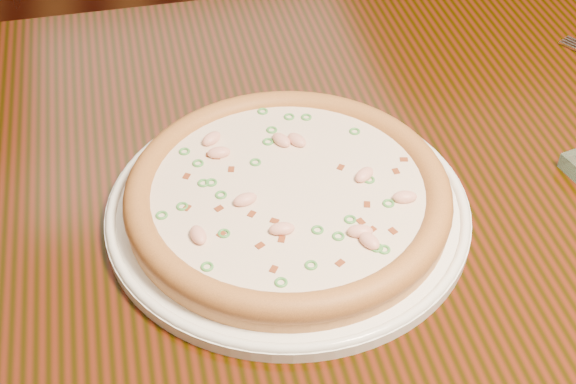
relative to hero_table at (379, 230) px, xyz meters
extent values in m
plane|color=black|center=(0.13, 0.73, -0.65)|extent=(9.00, 9.00, 0.00)
cube|color=black|center=(0.00, 0.00, 0.08)|extent=(1.20, 0.80, 0.04)
cylinder|color=white|center=(-0.12, -0.05, 0.10)|extent=(0.36, 0.36, 0.01)
torus|color=white|center=(-0.12, -0.05, 0.11)|extent=(0.36, 0.36, 0.01)
cylinder|color=tan|center=(-0.12, -0.05, 0.12)|extent=(0.32, 0.32, 0.02)
torus|color=#C27432|center=(-0.12, -0.05, 0.13)|extent=(0.32, 0.32, 0.03)
cylinder|color=beige|center=(-0.12, -0.05, 0.13)|extent=(0.27, 0.27, 0.00)
ellipsoid|color=#F2B29E|center=(-0.04, -0.05, 0.14)|extent=(0.03, 0.03, 0.01)
ellipsoid|color=#F2B29E|center=(-0.18, 0.04, 0.14)|extent=(0.03, 0.03, 0.01)
ellipsoid|color=#F2B29E|center=(-0.21, -0.10, 0.14)|extent=(0.02, 0.03, 0.01)
ellipsoid|color=#F2B29E|center=(-0.01, -0.09, 0.14)|extent=(0.03, 0.02, 0.01)
ellipsoid|color=#F2B29E|center=(-0.16, -0.06, 0.14)|extent=(0.03, 0.02, 0.01)
ellipsoid|color=#F2B29E|center=(-0.11, 0.02, 0.14)|extent=(0.02, 0.03, 0.01)
ellipsoid|color=#F2B29E|center=(-0.06, -0.14, 0.14)|extent=(0.02, 0.03, 0.01)
ellipsoid|color=#F2B29E|center=(-0.18, 0.01, 0.14)|extent=(0.02, 0.01, 0.01)
ellipsoid|color=#F2B29E|center=(-0.10, 0.02, 0.14)|extent=(0.02, 0.03, 0.01)
ellipsoid|color=#F2B29E|center=(-0.14, -0.11, 0.14)|extent=(0.03, 0.02, 0.01)
ellipsoid|color=#F2B29E|center=(-0.07, -0.13, 0.14)|extent=(0.03, 0.02, 0.01)
cube|color=maroon|center=(0.00, -0.03, 0.13)|extent=(0.01, 0.01, 0.00)
cube|color=maroon|center=(-0.06, -0.12, 0.13)|extent=(0.01, 0.01, 0.00)
cube|color=maroon|center=(-0.16, -0.15, 0.13)|extent=(0.01, 0.01, 0.00)
cube|color=maroon|center=(-0.19, -0.10, 0.13)|extent=(0.01, 0.01, 0.00)
cube|color=maroon|center=(-0.10, -0.16, 0.13)|extent=(0.01, 0.01, 0.00)
cube|color=maroon|center=(-0.18, 0.01, 0.13)|extent=(0.01, 0.01, 0.00)
cube|color=maroon|center=(-0.16, -0.12, 0.13)|extent=(0.01, 0.01, 0.00)
cube|color=maroon|center=(-0.14, -0.09, 0.13)|extent=(0.01, 0.01, 0.00)
cube|color=maroon|center=(-0.17, -0.01, 0.13)|extent=(0.01, 0.01, 0.00)
cube|color=maroon|center=(-0.06, -0.11, 0.13)|extent=(0.01, 0.01, 0.00)
cube|color=maroon|center=(-0.01, -0.05, 0.13)|extent=(0.01, 0.01, 0.00)
cube|color=maroon|center=(-0.04, -0.13, 0.13)|extent=(0.01, 0.01, 0.00)
cube|color=maroon|center=(-0.22, -0.06, 0.13)|extent=(0.01, 0.01, 0.00)
cube|color=maroon|center=(-0.14, -0.12, 0.13)|extent=(0.01, 0.01, 0.00)
cube|color=maroon|center=(-0.21, -0.01, 0.13)|extent=(0.01, 0.01, 0.00)
cube|color=maroon|center=(-0.05, -0.09, 0.13)|extent=(0.01, 0.01, 0.00)
cube|color=maroon|center=(-0.06, -0.03, 0.13)|extent=(0.01, 0.01, 0.00)
cube|color=maroon|center=(-0.19, 0.02, 0.13)|extent=(0.01, 0.01, 0.00)
cube|color=maroon|center=(-0.16, -0.08, 0.13)|extent=(0.01, 0.01, 0.00)
cube|color=maroon|center=(-0.19, -0.06, 0.13)|extent=(0.01, 0.01, 0.00)
torus|color=#428F3F|center=(-0.19, -0.03, 0.13)|extent=(0.01, 0.01, 0.00)
torus|color=#428F3F|center=(-0.07, -0.11, 0.13)|extent=(0.02, 0.02, 0.00)
torus|color=#428F3F|center=(-0.04, -0.06, 0.13)|extent=(0.02, 0.02, 0.00)
torus|color=#428F3F|center=(-0.05, -0.15, 0.13)|extent=(0.01, 0.01, 0.00)
torus|color=#428F3F|center=(-0.03, -0.09, 0.13)|extent=(0.02, 0.02, 0.00)
torus|color=#428F3F|center=(-0.11, -0.11, 0.13)|extent=(0.01, 0.01, 0.00)
torus|color=#428F3F|center=(-0.12, 0.08, 0.13)|extent=(0.01, 0.01, 0.00)
torus|color=#428F3F|center=(-0.24, -0.06, 0.13)|extent=(0.01, 0.01, 0.00)
torus|color=#428F3F|center=(-0.12, -0.15, 0.13)|extent=(0.02, 0.02, 0.00)
torus|color=#428F3F|center=(-0.19, -0.10, 0.13)|extent=(0.01, 0.01, 0.00)
torus|color=#428F3F|center=(-0.12, 0.02, 0.13)|extent=(0.01, 0.01, 0.00)
torus|color=#428F3F|center=(-0.03, 0.02, 0.13)|extent=(0.02, 0.02, 0.00)
torus|color=#428F3F|center=(-0.08, 0.06, 0.13)|extent=(0.01, 0.01, 0.00)
torus|color=#428F3F|center=(-0.20, 0.01, 0.13)|extent=(0.02, 0.02, 0.00)
torus|color=#428F3F|center=(-0.14, -0.01, 0.13)|extent=(0.02, 0.02, 0.00)
torus|color=#428F3F|center=(-0.21, 0.03, 0.13)|extent=(0.01, 0.01, 0.00)
torus|color=#428F3F|center=(-0.09, -0.12, 0.13)|extent=(0.02, 0.02, 0.00)
torus|color=#428F3F|center=(-0.12, 0.04, 0.13)|extent=(0.02, 0.02, 0.00)
torus|color=#428F3F|center=(-0.09, 0.06, 0.13)|extent=(0.02, 0.02, 0.00)
torus|color=#428F3F|center=(-0.21, -0.14, 0.13)|extent=(0.01, 0.01, 0.00)
torus|color=#428F3F|center=(-0.06, -0.15, 0.13)|extent=(0.01, 0.01, 0.00)
torus|color=#428F3F|center=(-0.22, -0.05, 0.13)|extent=(0.02, 0.02, 0.00)
torus|color=#428F3F|center=(-0.15, -0.17, 0.13)|extent=(0.02, 0.02, 0.00)
torus|color=#428F3F|center=(-0.20, -0.03, 0.13)|extent=(0.01, 0.01, 0.00)
torus|color=#428F3F|center=(-0.19, -0.05, 0.13)|extent=(0.02, 0.02, 0.00)
cube|color=silver|center=(0.31, 0.16, 0.10)|extent=(0.03, 0.04, 0.00)
camera|label=1|loc=(-0.25, -0.62, 0.66)|focal=50.00mm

